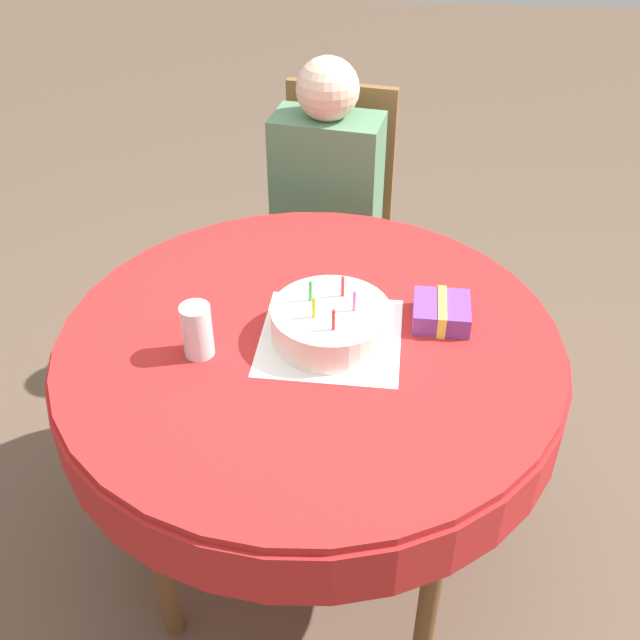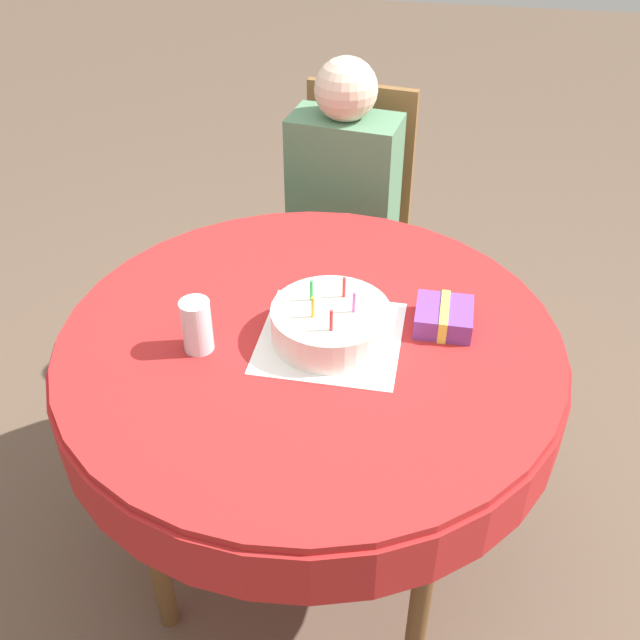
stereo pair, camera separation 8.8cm
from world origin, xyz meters
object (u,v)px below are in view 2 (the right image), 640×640
birthday_cake (331,323)px  gift_box (444,317)px  drinking_glass (197,326)px  chair (349,226)px  person (342,199)px

birthday_cake → gift_box: bearing=20.4°
drinking_glass → gift_box: 0.57m
chair → birthday_cake: (0.09, -0.93, 0.29)m
gift_box → person: bearing=116.1°
chair → drinking_glass: size_ratio=7.72×
birthday_cake → drinking_glass: (-0.29, -0.09, 0.02)m
chair → drinking_glass: chair is taller
person → birthday_cake: (0.11, -0.83, 0.13)m
drinking_glass → gift_box: bearing=18.9°
drinking_glass → gift_box: (0.54, 0.19, -0.04)m
person → gift_box: 0.83m
chair → person: bearing=-90.0°
birthday_cake → gift_box: 0.27m
person → gift_box: person is taller
person → birthday_cake: 0.85m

